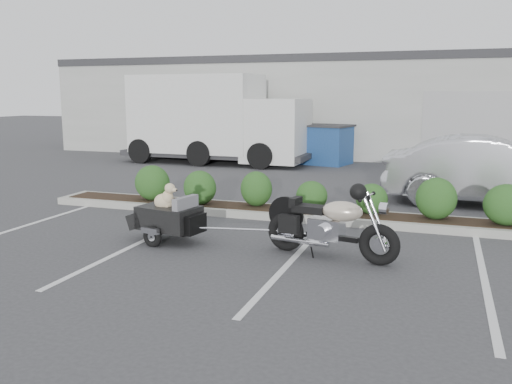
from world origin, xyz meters
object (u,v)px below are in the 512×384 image
(pet_trailer, at_px, (168,217))
(dumpster, at_px, (320,144))
(motorcycle, at_px, (330,226))
(sedan, at_px, (492,171))
(delivery_truck, at_px, (216,121))

(pet_trailer, bearing_deg, dumpster, 100.26)
(motorcycle, height_order, dumpster, dumpster)
(motorcycle, xyz_separation_m, dumpster, (-2.65, 11.33, 0.22))
(sedan, bearing_deg, dumpster, 40.85)
(sedan, bearing_deg, pet_trailer, 133.78)
(motorcycle, relative_size, dumpster, 0.89)
(motorcycle, bearing_deg, sedan, 73.90)
(pet_trailer, height_order, delivery_truck, delivery_truck)
(delivery_truck, bearing_deg, motorcycle, -57.43)
(pet_trailer, height_order, dumpster, dumpster)
(sedan, xyz_separation_m, dumpster, (-5.28, 6.17, -0.06))
(motorcycle, xyz_separation_m, sedan, (2.63, 5.16, 0.28))
(motorcycle, height_order, delivery_truck, delivery_truck)
(sedan, bearing_deg, motorcycle, 153.25)
(sedan, height_order, delivery_truck, delivery_truck)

